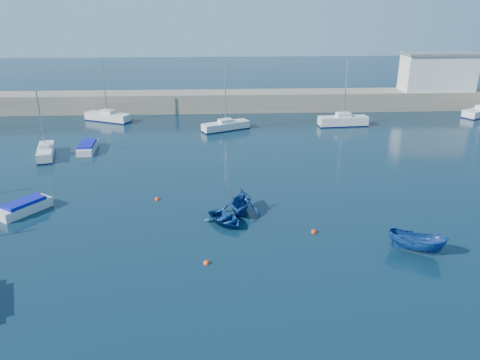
{
  "coord_description": "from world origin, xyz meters",
  "views": [
    {
      "loc": [
        -1.7,
        -20.41,
        15.3
      ],
      "look_at": [
        0.03,
        14.33,
        1.6
      ],
      "focal_mm": 35.0,
      "sensor_mm": 36.0,
      "label": 1
    }
  ],
  "objects_px": {
    "motorboat_1": "(25,207)",
    "dinghy_left": "(241,201)",
    "motorboat_2": "(88,147)",
    "dinghy_center": "(225,219)",
    "sailboat_3": "(46,152)",
    "sailboat_7": "(343,121)",
    "sailboat_5": "(108,117)",
    "harbor_office": "(438,73)",
    "dinghy_right": "(417,242)",
    "sailboat_6": "(226,126)"
  },
  "relations": [
    {
      "from": "dinghy_left",
      "to": "harbor_office",
      "type": "bearing_deg",
      "value": 62.45
    },
    {
      "from": "motorboat_2",
      "to": "dinghy_left",
      "type": "xyz_separation_m",
      "value": [
        15.46,
        -16.14,
        0.53
      ]
    },
    {
      "from": "sailboat_5",
      "to": "sailboat_6",
      "type": "height_order",
      "value": "sailboat_5"
    },
    {
      "from": "sailboat_7",
      "to": "motorboat_2",
      "type": "height_order",
      "value": "sailboat_7"
    },
    {
      "from": "motorboat_1",
      "to": "dinghy_left",
      "type": "relative_size",
      "value": 1.11
    },
    {
      "from": "sailboat_6",
      "to": "sailboat_7",
      "type": "relative_size",
      "value": 0.94
    },
    {
      "from": "harbor_office",
      "to": "dinghy_right",
      "type": "xyz_separation_m",
      "value": [
        -19.15,
        -40.79,
        -4.41
      ]
    },
    {
      "from": "sailboat_3",
      "to": "sailboat_7",
      "type": "bearing_deg",
      "value": 2.91
    },
    {
      "from": "sailboat_3",
      "to": "motorboat_2",
      "type": "height_order",
      "value": "sailboat_3"
    },
    {
      "from": "dinghy_center",
      "to": "dinghy_right",
      "type": "height_order",
      "value": "dinghy_right"
    },
    {
      "from": "sailboat_6",
      "to": "dinghy_right",
      "type": "height_order",
      "value": "sailboat_6"
    },
    {
      "from": "motorboat_2",
      "to": "dinghy_center",
      "type": "distance_m",
      "value": 22.86
    },
    {
      "from": "sailboat_3",
      "to": "sailboat_7",
      "type": "distance_m",
      "value": 35.05
    },
    {
      "from": "sailboat_5",
      "to": "motorboat_2",
      "type": "height_order",
      "value": "sailboat_5"
    },
    {
      "from": "dinghy_center",
      "to": "dinghy_left",
      "type": "bearing_deg",
      "value": 21.73
    },
    {
      "from": "sailboat_3",
      "to": "motorboat_1",
      "type": "relative_size",
      "value": 1.73
    },
    {
      "from": "sailboat_5",
      "to": "sailboat_6",
      "type": "distance_m",
      "value": 16.26
    },
    {
      "from": "sailboat_6",
      "to": "motorboat_2",
      "type": "bearing_deg",
      "value": 90.99
    },
    {
      "from": "harbor_office",
      "to": "motorboat_1",
      "type": "bearing_deg",
      "value": -144.17
    },
    {
      "from": "motorboat_2",
      "to": "dinghy_center",
      "type": "relative_size",
      "value": 1.38
    },
    {
      "from": "dinghy_center",
      "to": "dinghy_right",
      "type": "relative_size",
      "value": 0.91
    },
    {
      "from": "sailboat_7",
      "to": "dinghy_right",
      "type": "xyz_separation_m",
      "value": [
        -3.3,
        -31.29,
        0.03
      ]
    },
    {
      "from": "sailboat_6",
      "to": "sailboat_5",
      "type": "bearing_deg",
      "value": 45.45
    },
    {
      "from": "harbor_office",
      "to": "sailboat_6",
      "type": "xyz_separation_m",
      "value": [
        -30.69,
        -10.81,
        -4.56
      ]
    },
    {
      "from": "sailboat_5",
      "to": "motorboat_1",
      "type": "relative_size",
      "value": 2.01
    },
    {
      "from": "motorboat_1",
      "to": "motorboat_2",
      "type": "height_order",
      "value": "motorboat_1"
    },
    {
      "from": "dinghy_left",
      "to": "dinghy_right",
      "type": "relative_size",
      "value": 1.0
    },
    {
      "from": "sailboat_3",
      "to": "sailboat_5",
      "type": "xyz_separation_m",
      "value": [
        3.16,
        14.58,
        0.02
      ]
    },
    {
      "from": "sailboat_6",
      "to": "harbor_office",
      "type": "bearing_deg",
      "value": -96.33
    },
    {
      "from": "harbor_office",
      "to": "motorboat_2",
      "type": "xyz_separation_m",
      "value": [
        -45.5,
        -18.27,
        -4.67
      ]
    },
    {
      "from": "sailboat_7",
      "to": "dinghy_right",
      "type": "height_order",
      "value": "sailboat_7"
    },
    {
      "from": "sailboat_3",
      "to": "motorboat_1",
      "type": "xyz_separation_m",
      "value": [
        2.85,
        -13.34,
        -0.11
      ]
    },
    {
      "from": "harbor_office",
      "to": "sailboat_5",
      "type": "distance_m",
      "value": 46.63
    },
    {
      "from": "motorboat_1",
      "to": "sailboat_7",
      "type": "bearing_deg",
      "value": 74.03
    },
    {
      "from": "dinghy_left",
      "to": "sailboat_6",
      "type": "bearing_deg",
      "value": 105.15
    },
    {
      "from": "sailboat_5",
      "to": "dinghy_left",
      "type": "bearing_deg",
      "value": -126.14
    },
    {
      "from": "harbor_office",
      "to": "sailboat_3",
      "type": "relative_size",
      "value": 1.44
    },
    {
      "from": "motorboat_2",
      "to": "dinghy_left",
      "type": "distance_m",
      "value": 22.35
    },
    {
      "from": "sailboat_5",
      "to": "dinghy_left",
      "type": "relative_size",
      "value": 2.24
    },
    {
      "from": "sailboat_5",
      "to": "sailboat_7",
      "type": "height_order",
      "value": "sailboat_7"
    },
    {
      "from": "harbor_office",
      "to": "dinghy_left",
      "type": "distance_m",
      "value": 45.87
    },
    {
      "from": "sailboat_7",
      "to": "dinghy_center",
      "type": "xyz_separation_m",
      "value": [
        -15.41,
        -26.65,
        -0.33
      ]
    },
    {
      "from": "sailboat_5",
      "to": "dinghy_right",
      "type": "xyz_separation_m",
      "value": [
        26.93,
        -35.21,
        0.11
      ]
    },
    {
      "from": "sailboat_5",
      "to": "motorboat_2",
      "type": "distance_m",
      "value": 12.72
    },
    {
      "from": "sailboat_6",
      "to": "dinghy_right",
      "type": "distance_m",
      "value": 32.12
    },
    {
      "from": "sailboat_3",
      "to": "sailboat_7",
      "type": "relative_size",
      "value": 0.84
    },
    {
      "from": "dinghy_center",
      "to": "dinghy_right",
      "type": "distance_m",
      "value": 12.97
    },
    {
      "from": "harbor_office",
      "to": "dinghy_left",
      "type": "bearing_deg",
      "value": -131.12
    },
    {
      "from": "dinghy_right",
      "to": "motorboat_1",
      "type": "bearing_deg",
      "value": 103.15
    },
    {
      "from": "motorboat_2",
      "to": "dinghy_center",
      "type": "xyz_separation_m",
      "value": [
        14.25,
        -17.88,
        -0.09
      ]
    }
  ]
}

